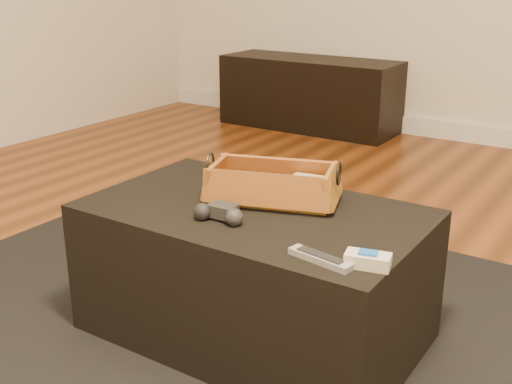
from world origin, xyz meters
The scene contains 11 objects.
floor centered at (0.00, 0.00, -0.01)m, with size 5.00×5.50×0.01m, color brown.
baseboard centered at (0.00, 2.73, 0.06)m, with size 5.00×0.04×0.12m, color white.
media_cabinet centered at (-1.10, 2.51, 0.25)m, with size 1.27×0.45×0.50m, color black.
area_rug centered at (0.11, -0.09, 0.01)m, with size 2.60×2.00×0.01m, color black.
ottoman centered at (0.11, -0.04, 0.22)m, with size 1.00×0.60×0.42m, color black.
tv_remote centered at (0.11, 0.02, 0.46)m, with size 0.21×0.05×0.02m, color black.
cloth_bundle centered at (0.21, 0.11, 0.48)m, with size 0.11×0.08×0.06m, color tan.
wicker_basket centered at (0.12, 0.04, 0.48)m, with size 0.44×0.32×0.14m.
game_controller centered at (0.08, -0.18, 0.46)m, with size 0.16×0.09×0.05m.
silver_remote centered at (0.44, -0.26, 0.44)m, with size 0.18×0.07×0.02m.
cream_gadget centered at (0.55, -0.22, 0.45)m, with size 0.12×0.08×0.04m.
Camera 1 is at (1.09, -1.52, 1.11)m, focal length 45.00 mm.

